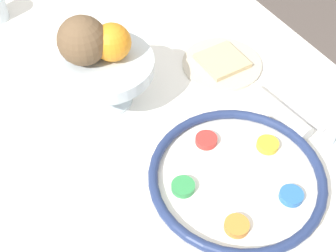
{
  "coord_description": "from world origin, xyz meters",
  "views": [
    {
      "loc": [
        -0.56,
        0.37,
        1.54
      ],
      "look_at": [
        -0.0,
        0.04,
        0.8
      ],
      "focal_mm": 50.0,
      "sensor_mm": 36.0,
      "label": 1
    }
  ],
  "objects_px": {
    "fruit_stand": "(105,68)",
    "napkin_roll": "(278,111)",
    "bread_plate": "(222,63)",
    "seder_plate": "(237,177)",
    "orange_fruit": "(112,42)",
    "coconut": "(82,41)"
  },
  "relations": [
    {
      "from": "fruit_stand",
      "to": "napkin_roll",
      "type": "xyz_separation_m",
      "value": [
        -0.24,
        -0.3,
        -0.08
      ]
    },
    {
      "from": "coconut",
      "to": "fruit_stand",
      "type": "bearing_deg",
      "value": -120.09
    },
    {
      "from": "seder_plate",
      "to": "napkin_roll",
      "type": "xyz_separation_m",
      "value": [
        0.1,
        -0.18,
        0.0
      ]
    },
    {
      "from": "napkin_roll",
      "to": "fruit_stand",
      "type": "bearing_deg",
      "value": 51.82
    },
    {
      "from": "orange_fruit",
      "to": "bread_plate",
      "type": "xyz_separation_m",
      "value": [
        -0.03,
        -0.28,
        -0.16
      ]
    },
    {
      "from": "seder_plate",
      "to": "orange_fruit",
      "type": "xyz_separation_m",
      "value": [
        0.33,
        0.1,
        0.15
      ]
    },
    {
      "from": "fruit_stand",
      "to": "orange_fruit",
      "type": "xyz_separation_m",
      "value": [
        -0.0,
        -0.02,
        0.06
      ]
    },
    {
      "from": "orange_fruit",
      "to": "fruit_stand",
      "type": "bearing_deg",
      "value": 84.19
    },
    {
      "from": "orange_fruit",
      "to": "bread_plate",
      "type": "height_order",
      "value": "orange_fruit"
    },
    {
      "from": "bread_plate",
      "to": "napkin_roll",
      "type": "xyz_separation_m",
      "value": [
        -0.21,
        -0.01,
        0.01
      ]
    },
    {
      "from": "fruit_stand",
      "to": "bread_plate",
      "type": "distance_m",
      "value": 0.31
    },
    {
      "from": "seder_plate",
      "to": "bread_plate",
      "type": "relative_size",
      "value": 1.78
    },
    {
      "from": "coconut",
      "to": "napkin_roll",
      "type": "relative_size",
      "value": 0.6
    },
    {
      "from": "fruit_stand",
      "to": "coconut",
      "type": "relative_size",
      "value": 2.05
    },
    {
      "from": "seder_plate",
      "to": "orange_fruit",
      "type": "bearing_deg",
      "value": 16.52
    },
    {
      "from": "orange_fruit",
      "to": "bread_plate",
      "type": "distance_m",
      "value": 0.32
    },
    {
      "from": "seder_plate",
      "to": "fruit_stand",
      "type": "height_order",
      "value": "fruit_stand"
    },
    {
      "from": "napkin_roll",
      "to": "seder_plate",
      "type": "bearing_deg",
      "value": 117.6
    },
    {
      "from": "coconut",
      "to": "bread_plate",
      "type": "bearing_deg",
      "value": -98.33
    },
    {
      "from": "orange_fruit",
      "to": "bread_plate",
      "type": "bearing_deg",
      "value": -95.54
    },
    {
      "from": "fruit_stand",
      "to": "napkin_roll",
      "type": "bearing_deg",
      "value": -128.18
    },
    {
      "from": "seder_plate",
      "to": "bread_plate",
      "type": "bearing_deg",
      "value": -30.14
    }
  ]
}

